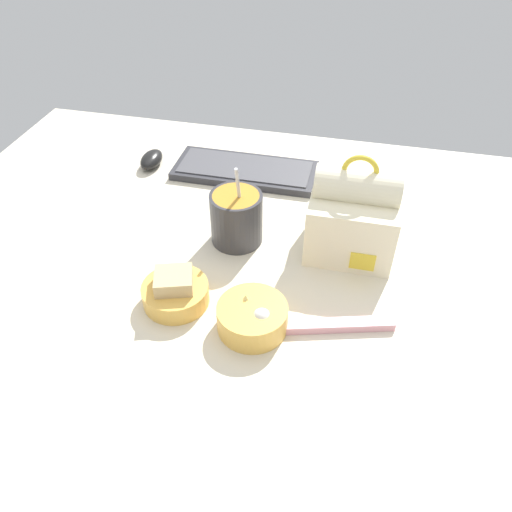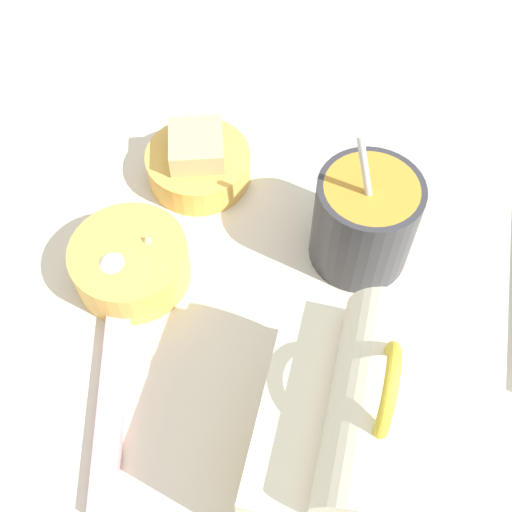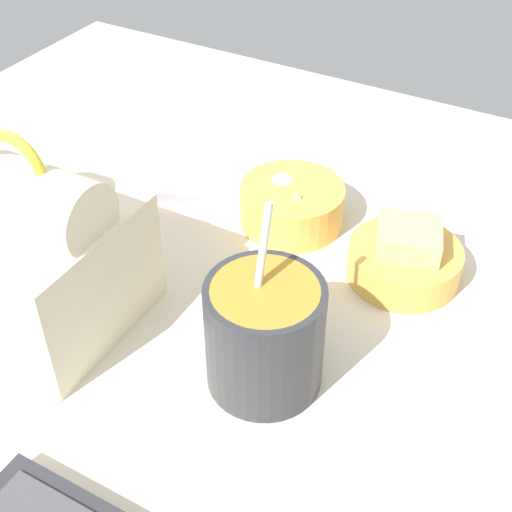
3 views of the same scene
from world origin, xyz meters
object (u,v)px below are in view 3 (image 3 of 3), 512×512
Objects in this scene: lunch_bag at (38,254)px; bento_bowl_snacks at (292,204)px; soup_cup at (265,334)px; chopstick_case at (179,196)px; bento_bowl_sandwich at (405,258)px.

bento_bowl_snacks is (-14.50, -26.01, -5.36)cm from lunch_bag.
chopstick_case is at bearing -41.09° from soup_cup.
bento_bowl_sandwich reaches higher than bento_bowl_snacks.
lunch_bag is 37.95cm from bento_bowl_sandwich.
lunch_bag is 30.26cm from bento_bowl_snacks.
bento_bowl_sandwich is 0.59× the size of chopstick_case.
soup_cup is 21.28cm from bento_bowl_sandwich.
soup_cup is 1.53× the size of bento_bowl_sandwich.
soup_cup is at bearing 72.46° from bento_bowl_sandwich.
bento_bowl_snacks is (8.73, -22.90, -3.18)cm from soup_cup.
bento_bowl_snacks is at bearing -10.75° from bento_bowl_sandwich.
chopstick_case is (14.22, 2.89, -1.84)cm from bento_bowl_snacks.
bento_bowl_sandwich is 15.34cm from bento_bowl_snacks.
soup_cup reaches higher than bento_bowl_sandwich.
bento_bowl_snacks reaches higher than chopstick_case.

